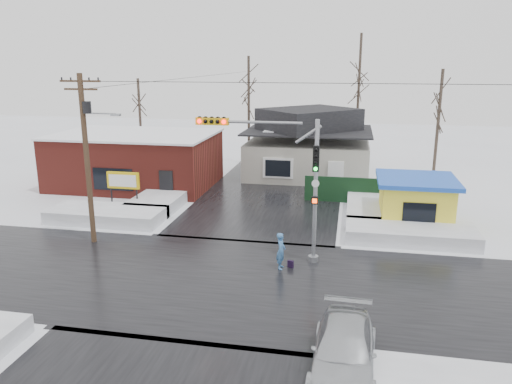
% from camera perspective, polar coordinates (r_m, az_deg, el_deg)
% --- Properties ---
extents(ground, '(120.00, 120.00, 0.00)m').
position_cam_1_polar(ground, '(22.90, -4.25, -10.05)').
color(ground, white).
rests_on(ground, ground).
extents(road_ns, '(10.00, 120.00, 0.02)m').
position_cam_1_polar(road_ns, '(22.90, -4.25, -10.03)').
color(road_ns, black).
rests_on(road_ns, ground).
extents(road_ew, '(120.00, 10.00, 0.02)m').
position_cam_1_polar(road_ew, '(22.90, -4.25, -10.03)').
color(road_ew, black).
rests_on(road_ew, ground).
extents(snowbank_nw, '(7.00, 3.00, 0.80)m').
position_cam_1_polar(snowbank_nw, '(32.05, -16.67, -2.52)').
color(snowbank_nw, white).
rests_on(snowbank_nw, ground).
extents(snowbank_ne, '(7.00, 3.00, 0.80)m').
position_cam_1_polar(snowbank_ne, '(28.76, 17.23, -4.56)').
color(snowbank_ne, white).
rests_on(snowbank_ne, ground).
extents(snowbank_nside_w, '(3.00, 8.00, 0.80)m').
position_cam_1_polar(snowbank_nside_w, '(35.61, -10.15, -0.40)').
color(snowbank_nside_w, white).
rests_on(snowbank_nside_w, ground).
extents(snowbank_nside_e, '(3.00, 8.00, 0.80)m').
position_cam_1_polar(snowbank_nside_e, '(33.35, 12.95, -1.59)').
color(snowbank_nside_e, white).
rests_on(snowbank_nside_e, ground).
extents(traffic_signal, '(6.05, 0.68, 7.00)m').
position_cam_1_polar(traffic_signal, '(23.75, 3.09, 2.46)').
color(traffic_signal, gray).
rests_on(traffic_signal, ground).
extents(utility_pole, '(3.15, 0.44, 9.00)m').
position_cam_1_polar(utility_pole, '(27.49, -18.72, 4.61)').
color(utility_pole, '#382619').
rests_on(utility_pole, ground).
extents(brick_building, '(12.20, 8.20, 4.12)m').
position_cam_1_polar(brick_building, '(40.35, -13.56, 3.65)').
color(brick_building, maroon).
rests_on(brick_building, ground).
extents(marquee_sign, '(2.20, 0.21, 2.55)m').
position_cam_1_polar(marquee_sign, '(33.80, -14.94, 1.17)').
color(marquee_sign, black).
rests_on(marquee_sign, ground).
extents(house, '(10.40, 8.40, 5.76)m').
position_cam_1_polar(house, '(42.75, 6.01, 5.34)').
color(house, '#AAA79A').
rests_on(house, ground).
extents(kiosk, '(4.60, 4.60, 2.88)m').
position_cam_1_polar(kiosk, '(31.35, 17.73, -0.96)').
color(kiosk, yellow).
rests_on(kiosk, ground).
extents(fence, '(8.00, 0.12, 1.80)m').
position_cam_1_polar(fence, '(35.13, 12.09, 0.14)').
color(fence, black).
rests_on(fence, ground).
extents(tree_far_left, '(3.00, 3.00, 10.00)m').
position_cam_1_polar(tree_far_left, '(47.03, -0.85, 12.81)').
color(tree_far_left, '#332821').
rests_on(tree_far_left, ground).
extents(tree_far_mid, '(3.00, 3.00, 12.00)m').
position_cam_1_polar(tree_far_mid, '(48.02, 11.81, 14.45)').
color(tree_far_mid, '#332821').
rests_on(tree_far_mid, ground).
extents(tree_far_right, '(3.00, 3.00, 9.00)m').
position_cam_1_polar(tree_far_right, '(40.61, 20.37, 10.46)').
color(tree_far_right, '#332821').
rests_on(tree_far_right, ground).
extents(tree_far_west, '(3.00, 3.00, 8.00)m').
position_cam_1_polar(tree_far_west, '(48.28, -13.25, 10.59)').
color(tree_far_west, '#332821').
rests_on(tree_far_west, ground).
extents(pedestrian, '(0.43, 0.65, 1.77)m').
position_cam_1_polar(pedestrian, '(23.74, 2.87, -6.77)').
color(pedestrian, teal).
rests_on(pedestrian, ground).
extents(car, '(2.17, 4.99, 1.43)m').
position_cam_1_polar(car, '(16.79, 10.01, -17.46)').
color(car, silver).
rests_on(car, ground).
extents(shopping_bag, '(0.30, 0.20, 0.35)m').
position_cam_1_polar(shopping_bag, '(24.12, 3.96, -8.26)').
color(shopping_bag, black).
rests_on(shopping_bag, ground).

